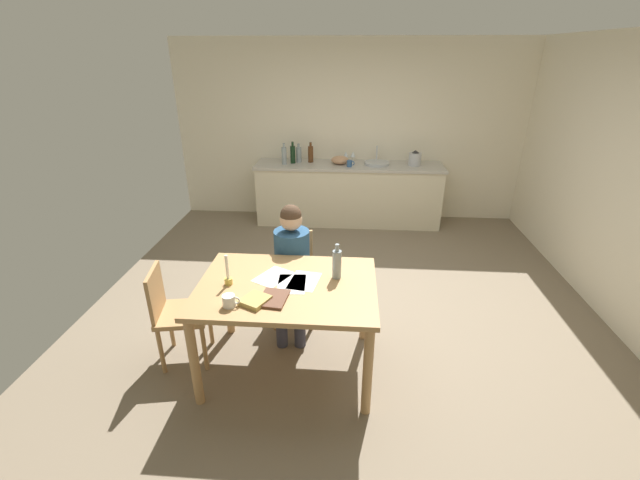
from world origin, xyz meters
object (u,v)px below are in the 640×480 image
at_px(candlestick, 228,276).
at_px(coffee_mug, 229,301).
at_px(person_seated, 292,262).
at_px(sink_unit, 377,163).
at_px(wine_glass_near_sink, 353,154).
at_px(bottle_oil, 284,155).
at_px(mixing_bowl, 340,160).
at_px(book_cookery, 255,300).
at_px(chair_at_table, 293,272).
at_px(book_magazine, 273,298).
at_px(bottle_vinegar, 293,154).
at_px(teacup_on_counter, 350,163).
at_px(dining_table, 287,296).
at_px(wine_glass_by_kettle, 346,154).
at_px(wine_bottle_on_table, 337,264).
at_px(chair_side_empty, 175,311).
at_px(stovetop_kettle, 415,159).
at_px(bottle_sauce, 311,154).
at_px(bottle_wine_red, 299,154).

bearing_deg(candlestick, coffee_mug, -73.07).
relative_size(person_seated, sink_unit, 3.32).
distance_m(sink_unit, wine_glass_near_sink, 0.39).
height_order(bottle_oil, mixing_bowl, bottle_oil).
xyz_separation_m(coffee_mug, book_cookery, (0.17, 0.06, -0.03)).
bearing_deg(mixing_bowl, chair_at_table, -97.82).
bearing_deg(book_magazine, wine_glass_near_sink, 88.45).
distance_m(bottle_vinegar, teacup_on_counter, 0.85).
bearing_deg(sink_unit, dining_table, -104.22).
bearing_deg(wine_glass_by_kettle, mixing_bowl, -119.76).
xyz_separation_m(coffee_mug, bottle_oil, (-0.16, 3.54, 0.19)).
height_order(book_cookery, wine_bottle_on_table, wine_bottle_on_table).
bearing_deg(teacup_on_counter, wine_glass_near_sink, 81.59).
relative_size(chair_at_table, book_cookery, 4.71).
distance_m(sink_unit, teacup_on_counter, 0.42).
bearing_deg(bottle_oil, candlestick, -88.75).
relative_size(coffee_mug, wine_glass_near_sink, 0.81).
distance_m(chair_at_table, person_seated, 0.24).
bearing_deg(coffee_mug, bottle_oil, 92.59).
relative_size(wine_glass_near_sink, wine_glass_by_kettle, 1.00).
bearing_deg(mixing_bowl, dining_table, -95.14).
distance_m(chair_side_empty, bottle_oil, 3.25).
xyz_separation_m(book_magazine, bottle_vinegar, (-0.33, 3.50, 0.23)).
distance_m(stovetop_kettle, wine_glass_near_sink, 0.90).
bearing_deg(person_seated, chair_side_empty, -148.57).
relative_size(mixing_bowl, teacup_on_counter, 2.31).
bearing_deg(mixing_bowl, wine_glass_by_kettle, 60.24).
bearing_deg(bottle_sauce, person_seated, -88.09).
bearing_deg(wine_glass_by_kettle, stovetop_kettle, -8.59).
distance_m(wine_bottle_on_table, mixing_bowl, 3.16).
xyz_separation_m(person_seated, stovetop_kettle, (1.42, 2.70, 0.32)).
height_order(book_magazine, bottle_vinegar, bottle_vinegar).
distance_m(dining_table, bottle_wine_red, 3.39).
xyz_separation_m(candlestick, bottle_vinegar, (0.05, 3.32, 0.17)).
bearing_deg(bottle_sauce, mixing_bowl, -10.47).
xyz_separation_m(stovetop_kettle, wine_glass_by_kettle, (-0.99, 0.15, 0.01)).
height_order(coffee_mug, sink_unit, sink_unit).
relative_size(person_seated, wine_glass_near_sink, 7.76).
bearing_deg(bottle_vinegar, dining_table, -83.17).
height_order(coffee_mug, wine_glass_by_kettle, wine_glass_by_kettle).
distance_m(dining_table, bottle_vinegar, 3.33).
bearing_deg(bottle_wine_red, bottle_oil, -143.45).
bearing_deg(wine_glass_near_sink, candlestick, -104.94).
xyz_separation_m(sink_unit, bottle_vinegar, (-1.23, -0.01, 0.11)).
bearing_deg(mixing_bowl, bottle_oil, -174.65).
xyz_separation_m(book_magazine, wine_glass_by_kettle, (0.44, 3.66, 0.21)).
height_order(coffee_mug, mixing_bowl, mixing_bowl).
xyz_separation_m(wine_bottle_on_table, bottle_wine_red, (-0.69, 3.23, 0.10)).
bearing_deg(chair_side_empty, mixing_bowl, 69.21).
bearing_deg(bottle_sauce, book_magazine, -88.78).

